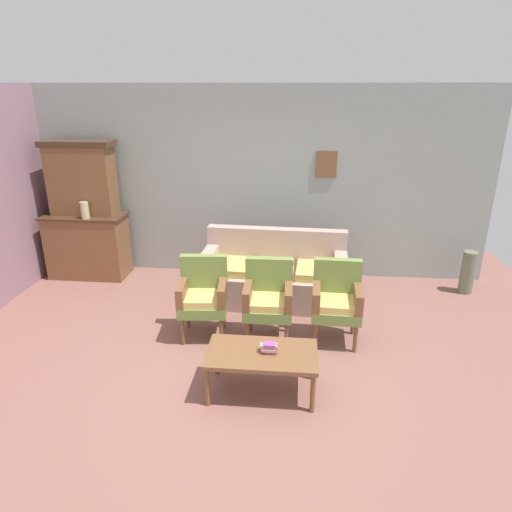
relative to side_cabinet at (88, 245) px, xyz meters
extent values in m
plane|color=#84564C|center=(2.52, -2.25, -0.47)|extent=(7.68, 7.68, 0.00)
cube|color=#939E99|center=(2.52, 0.38, 0.88)|extent=(6.40, 0.06, 2.70)
cube|color=brown|center=(3.42, 0.33, 1.18)|extent=(0.28, 0.02, 0.36)
cube|color=brown|center=(0.00, 0.00, -0.02)|extent=(1.10, 0.52, 0.90)
cube|color=#462D1B|center=(0.00, 0.00, 0.45)|extent=(1.16, 0.55, 0.03)
cube|color=brown|center=(0.00, 0.08, 0.94)|extent=(0.90, 0.36, 0.95)
cube|color=#462D1B|center=(0.00, 0.08, 1.45)|extent=(0.99, 0.38, 0.08)
cylinder|color=#C6BB8A|center=(0.11, -0.18, 0.58)|extent=(0.11, 0.11, 0.24)
cube|color=tan|center=(2.76, -0.62, -0.26)|extent=(1.88, 0.88, 0.42)
cube|color=tan|center=(2.78, -0.30, 0.19)|extent=(1.86, 0.24, 0.48)
cube|color=tan|center=(3.61, -0.66, 0.07)|extent=(0.20, 0.81, 0.24)
cube|color=tan|center=(1.92, -0.58, 0.07)|extent=(0.20, 0.81, 0.24)
cube|color=tan|center=(3.30, -0.68, 0.00)|extent=(0.51, 0.58, 0.10)
cube|color=tan|center=(2.76, -0.66, 0.00)|extent=(0.51, 0.58, 0.10)
cube|color=tan|center=(2.23, -0.63, 0.00)|extent=(0.51, 0.58, 0.10)
cube|color=olive|center=(2.04, -1.58, -0.09)|extent=(0.56, 0.52, 0.12)
cube|color=tan|center=(2.04, -1.60, 0.00)|extent=(0.48, 0.45, 0.10)
cube|color=olive|center=(2.02, -1.38, 0.20)|extent=(0.53, 0.15, 0.46)
cube|color=brown|center=(2.26, -1.56, 0.08)|extent=(0.12, 0.49, 0.22)
cube|color=brown|center=(1.82, -1.60, 0.08)|extent=(0.12, 0.49, 0.22)
cylinder|color=brown|center=(2.27, -1.75, -0.31)|extent=(0.04, 0.04, 0.32)
cylinder|color=brown|center=(1.85, -1.79, -0.31)|extent=(0.04, 0.04, 0.32)
cylinder|color=brown|center=(2.23, -1.37, -0.31)|extent=(0.04, 0.04, 0.32)
cylinder|color=brown|center=(1.81, -1.41, -0.31)|extent=(0.04, 0.04, 0.32)
cube|color=olive|center=(2.76, -1.60, -0.09)|extent=(0.53, 0.49, 0.12)
cube|color=tan|center=(2.76, -1.62, 0.00)|extent=(0.45, 0.42, 0.10)
cube|color=olive|center=(2.76, -1.40, 0.20)|extent=(0.52, 0.11, 0.46)
cube|color=brown|center=(2.98, -1.59, 0.08)|extent=(0.09, 0.48, 0.22)
cube|color=brown|center=(2.54, -1.60, 0.08)|extent=(0.09, 0.48, 0.22)
cylinder|color=brown|center=(2.97, -1.78, -0.31)|extent=(0.04, 0.04, 0.32)
cylinder|color=brown|center=(2.55, -1.79, -0.31)|extent=(0.04, 0.04, 0.32)
cylinder|color=brown|center=(2.97, -1.40, -0.31)|extent=(0.04, 0.04, 0.32)
cylinder|color=brown|center=(2.55, -1.41, -0.31)|extent=(0.04, 0.04, 0.32)
cube|color=olive|center=(3.50, -1.56, -0.09)|extent=(0.54, 0.50, 0.12)
cube|color=tan|center=(3.50, -1.58, 0.00)|extent=(0.46, 0.42, 0.10)
cube|color=olive|center=(3.51, -1.36, 0.20)|extent=(0.52, 0.12, 0.46)
cube|color=brown|center=(3.72, -1.57, 0.08)|extent=(0.10, 0.48, 0.22)
cube|color=brown|center=(3.28, -1.55, 0.08)|extent=(0.10, 0.48, 0.22)
cylinder|color=brown|center=(3.70, -1.76, -0.31)|extent=(0.04, 0.04, 0.32)
cylinder|color=brown|center=(3.28, -1.74, -0.31)|extent=(0.04, 0.04, 0.32)
cylinder|color=brown|center=(3.71, -1.38, -0.31)|extent=(0.04, 0.04, 0.32)
cylinder|color=brown|center=(3.29, -1.36, -0.31)|extent=(0.04, 0.04, 0.32)
cube|color=brown|center=(2.77, -2.52, -0.07)|extent=(1.00, 0.56, 0.04)
cylinder|color=brown|center=(2.31, -2.28, -0.28)|extent=(0.04, 0.04, 0.38)
cylinder|color=brown|center=(3.23, -2.28, -0.28)|extent=(0.04, 0.04, 0.38)
cylinder|color=brown|center=(2.31, -2.76, -0.28)|extent=(0.04, 0.04, 0.38)
cylinder|color=brown|center=(3.23, -2.76, -0.28)|extent=(0.04, 0.04, 0.38)
cube|color=#80564C|center=(2.85, -2.51, -0.03)|extent=(0.11, 0.08, 0.02)
cube|color=#CA818F|center=(2.83, -2.51, -0.01)|extent=(0.13, 0.11, 0.02)
cube|color=gray|center=(2.83, -2.50, 0.01)|extent=(0.15, 0.07, 0.03)
cube|color=#BD43A2|center=(2.84, -2.52, 0.04)|extent=(0.10, 0.08, 0.02)
cylinder|color=#666F56|center=(5.37, -0.10, -0.17)|extent=(0.18, 0.18, 0.59)
camera|label=1|loc=(3.05, -6.01, 2.20)|focal=31.82mm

